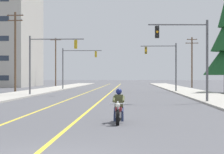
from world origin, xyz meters
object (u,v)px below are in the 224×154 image
traffic_signal_near_right (190,48)px  traffic_signal_near_left (46,56)px  utility_pole_left_far (56,61)px  motorcycle_with_rider (119,109)px  utility_pole_right_far (192,60)px  traffic_signal_mid_right (166,60)px  utility_pole_left_near (15,49)px  traffic_signal_mid_left (74,62)px

traffic_signal_near_right → traffic_signal_near_left: size_ratio=1.00×
traffic_signal_near_right → utility_pole_left_far: 53.90m
utility_pole_left_far → motorcycle_with_rider: bearing=-76.6°
utility_pole_left_far → utility_pole_right_far: bearing=-21.6°
traffic_signal_mid_right → traffic_signal_near_right: bearing=-90.2°
traffic_signal_near_right → utility_pole_left_near: utility_pole_left_near is taller
traffic_signal_near_right → traffic_signal_mid_left: (-12.78, 28.10, 0.09)m
traffic_signal_near_right → utility_pole_left_far: size_ratio=0.62×
traffic_signal_mid_right → traffic_signal_mid_left: same height
motorcycle_with_rider → traffic_signal_mid_left: (-7.78, 40.49, 3.57)m
traffic_signal_near_right → utility_pole_left_far: (-19.88, 50.09, 1.15)m
traffic_signal_mid_right → utility_pole_left_far: 36.16m
traffic_signal_near_right → traffic_signal_mid_right: 19.95m
motorcycle_with_rider → utility_pole_right_far: bearing=77.5°
traffic_signal_near_right → traffic_signal_mid_left: size_ratio=1.00×
traffic_signal_mid_right → motorcycle_with_rider: bearing=-98.9°
traffic_signal_near_right → traffic_signal_mid_right: (0.06, 19.95, 0.00)m
utility_pole_left_far → utility_pole_left_near: bearing=-88.2°
traffic_signal_mid_right → traffic_signal_mid_left: size_ratio=1.00×
traffic_signal_mid_left → traffic_signal_near_right: bearing=-65.5°
traffic_signal_mid_left → utility_pole_right_far: utility_pole_right_far is taller
traffic_signal_near_left → traffic_signal_mid_right: bearing=35.4°
utility_pole_left_near → utility_pole_right_far: bearing=39.6°
utility_pole_left_near → utility_pole_right_far: (25.42, 21.01, -0.56)m
traffic_signal_mid_left → motorcycle_with_rider: bearing=-79.1°
traffic_signal_mid_right → utility_pole_left_near: size_ratio=0.62×
motorcycle_with_rider → traffic_signal_mid_right: traffic_signal_mid_right is taller
motorcycle_with_rider → utility_pole_left_far: utility_pole_left_far is taller
motorcycle_with_rider → utility_pole_left_near: (-13.89, 31.03, 4.80)m
traffic_signal_near_right → utility_pole_left_far: utility_pole_left_far is taller
traffic_signal_mid_right → utility_pole_left_far: utility_pole_left_far is taller
motorcycle_with_rider → utility_pole_right_far: utility_pole_right_far is taller
utility_pole_right_far → motorcycle_with_rider: bearing=-102.5°
traffic_signal_near_right → utility_pole_right_far: (6.54, 39.65, 0.75)m
traffic_signal_near_right → utility_pole_right_far: 40.19m
utility_pole_right_far → traffic_signal_mid_left: bearing=-149.1°
motorcycle_with_rider → traffic_signal_mid_left: traffic_signal_mid_left is taller
traffic_signal_mid_left → utility_pole_left_far: (-7.11, 21.99, 1.06)m
traffic_signal_mid_left → utility_pole_left_far: bearing=107.9°
traffic_signal_mid_right → traffic_signal_mid_left: bearing=147.6°
utility_pole_right_far → utility_pole_left_far: bearing=158.4°
motorcycle_with_rider → traffic_signal_mid_right: size_ratio=0.35×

